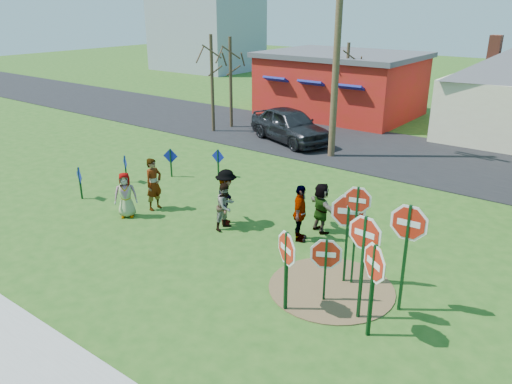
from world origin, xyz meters
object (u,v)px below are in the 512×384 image
stop_sign_a (287,255)px  person_b (154,184)px  stop_sign_b (357,211)px  stop_sign_d (408,232)px  utility_pole (337,40)px  stop_sign_c (364,245)px  person_a (126,195)px  suv (290,125)px

stop_sign_a → person_b: bearing=-169.2°
stop_sign_b → stop_sign_d: stop_sign_d is taller
stop_sign_d → person_b: bearing=171.0°
stop_sign_d → utility_pole: (-7.46, 10.11, 3.25)m
stop_sign_a → utility_pole: utility_pole is taller
stop_sign_c → stop_sign_d: bearing=60.4°
utility_pole → stop_sign_a: bearing=-65.6°
stop_sign_c → utility_pole: bearing=127.4°
stop_sign_b → person_a: (-8.08, -0.69, -1.27)m
stop_sign_a → stop_sign_c: size_ratio=0.81×
stop_sign_d → utility_pole: size_ratio=0.28×
person_b → suv: person_b is taller
stop_sign_d → suv: (-10.45, 11.06, -1.12)m
stop_sign_b → suv: bearing=113.8°
stop_sign_d → person_a: stop_sign_d is taller
stop_sign_a → stop_sign_d: (2.15, 1.64, 0.57)m
stop_sign_b → utility_pole: size_ratio=0.28×
utility_pole → stop_sign_c: bearing=-58.1°
stop_sign_a → person_b: 7.51m
stop_sign_b → person_b: stop_sign_b is taller
stop_sign_a → person_b: stop_sign_a is taller
person_a → stop_sign_b: bearing=-42.2°
stop_sign_d → suv: size_ratio=0.56×
stop_sign_c → utility_pole: size_ratio=0.27×
stop_sign_b → utility_pole: bearing=105.5°
stop_sign_c → suv: (-9.83, 11.95, -0.98)m
suv → utility_pole: utility_pole is taller
person_a → person_b: size_ratio=0.84×
stop_sign_a → person_b: size_ratio=1.17×
stop_sign_b → person_b: size_ratio=1.51×
utility_pole → suv: bearing=162.3°
person_a → suv: bearing=47.6°
stop_sign_a → stop_sign_c: stop_sign_c is taller
stop_sign_b → person_a: size_ratio=1.79×
stop_sign_c → stop_sign_d: 1.09m
stop_sign_d → utility_pole: bearing=121.9°
stop_sign_a → stop_sign_b: (0.70, 2.02, 0.58)m
person_b → utility_pole: size_ratio=0.18×
person_b → suv: (-1.19, 10.34, -0.02)m
utility_pole → stop_sign_d: bearing=-53.6°
stop_sign_d → stop_sign_b: bearing=160.6°
stop_sign_b → stop_sign_d: size_ratio=0.99×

